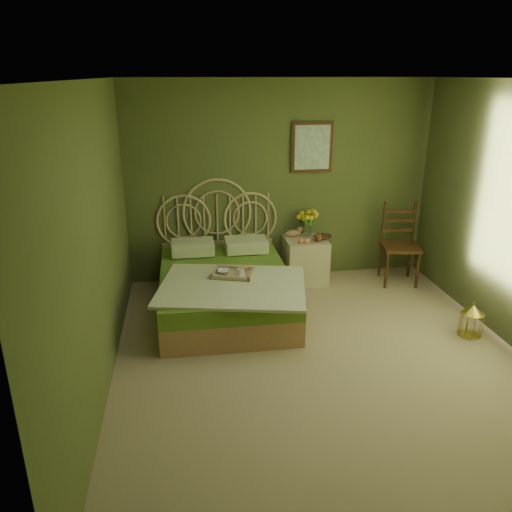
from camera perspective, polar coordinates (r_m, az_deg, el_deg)
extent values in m
plane|color=tan|center=(5.03, 7.52, -11.71)|extent=(4.50, 4.50, 0.00)
plane|color=silver|center=(4.28, 9.18, 19.33)|extent=(4.50, 4.50, 0.00)
plane|color=#565F32|center=(6.61, 2.75, 8.40)|extent=(4.00, 0.00, 4.00)
plane|color=#565F32|center=(4.37, -17.76, 1.26)|extent=(0.00, 4.50, 4.50)
cube|color=#3A2210|center=(6.60, 6.42, 12.25)|extent=(0.54, 0.03, 0.64)
cube|color=silver|center=(6.58, 6.46, 12.23)|extent=(0.46, 0.01, 0.56)
cube|color=tan|center=(5.90, -3.56, -4.94)|extent=(1.46, 1.95, 0.29)
cube|color=olive|center=(5.80, -3.61, -2.76)|extent=(1.46, 1.95, 0.20)
cube|color=white|center=(5.35, -2.68, -3.43)|extent=(1.75, 1.47, 0.03)
cube|color=white|center=(6.35, -7.26, 1.00)|extent=(0.54, 0.39, 0.16)
cube|color=white|center=(6.40, -1.14, 1.30)|extent=(0.54, 0.39, 0.16)
cube|color=tan|center=(5.61, -2.66, -2.26)|extent=(0.54, 0.47, 0.04)
ellipsoid|color=#B77A38|center=(5.68, -1.56, -1.38)|extent=(0.12, 0.07, 0.05)
cube|color=beige|center=(6.70, 5.64, -0.46)|extent=(0.54, 0.54, 0.59)
cylinder|color=silver|center=(6.71, 5.93, 3.03)|extent=(0.10, 0.10, 0.18)
ellipsoid|color=tan|center=(6.65, 4.26, 2.58)|extent=(0.21, 0.11, 0.10)
sphere|color=#D77E53|center=(6.42, 5.15, 1.75)|extent=(0.07, 0.07, 0.07)
sphere|color=#D77E53|center=(6.41, 5.85, 1.72)|extent=(0.07, 0.07, 0.07)
cube|color=#3A2210|center=(6.82, 16.16, 1.03)|extent=(0.54, 0.54, 0.04)
cylinder|color=#3A2210|center=(6.66, 15.07, -1.64)|extent=(0.04, 0.04, 0.50)
cylinder|color=#3A2210|center=(6.82, 18.16, -1.43)|extent=(0.04, 0.04, 0.50)
cylinder|color=#3A2210|center=(7.00, 13.81, -0.45)|extent=(0.04, 0.04, 0.50)
cylinder|color=#3A2210|center=(7.16, 16.78, -0.27)|extent=(0.04, 0.04, 0.50)
cube|color=#3A2210|center=(6.92, 15.71, 3.74)|extent=(0.40, 0.11, 0.56)
cylinder|color=#B19738|center=(5.88, 23.16, -8.27)|extent=(0.23, 0.23, 0.01)
cylinder|color=#B19738|center=(5.83, 23.33, -7.18)|extent=(0.23, 0.23, 0.26)
cone|color=#B19738|center=(5.75, 23.57, -5.61)|extent=(0.23, 0.23, 0.09)
imported|color=#381E0F|center=(6.66, 7.19, 2.14)|extent=(0.23, 0.25, 0.02)
imported|color=#472819|center=(6.66, 7.20, 2.31)|extent=(0.22, 0.26, 0.02)
imported|color=white|center=(5.63, -3.73, -1.77)|extent=(0.18, 0.18, 0.03)
imported|color=white|center=(5.54, -1.78, -1.88)|extent=(0.10, 0.10, 0.08)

